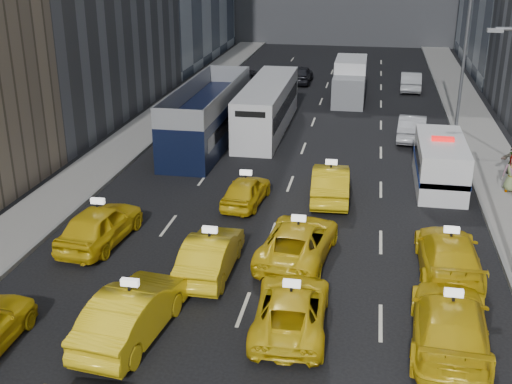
# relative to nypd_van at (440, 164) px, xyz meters

# --- Properties ---
(sidewalk_west) EXTENTS (3.00, 90.00, 0.15)m
(sidewalk_west) POSITION_rel_nypd_van_xyz_m (-17.80, 3.95, -1.07)
(sidewalk_west) COLOR gray
(sidewalk_west) RESTS_ON ground
(sidewalk_east) EXTENTS (3.00, 90.00, 0.15)m
(sidewalk_east) POSITION_rel_nypd_van_xyz_m (3.20, 3.95, -1.07)
(sidewalk_east) COLOR gray
(sidewalk_east) RESTS_ON ground
(curb_west) EXTENTS (0.15, 90.00, 0.18)m
(curb_west) POSITION_rel_nypd_van_xyz_m (-16.35, 3.95, -1.05)
(curb_west) COLOR slate
(curb_west) RESTS_ON ground
(curb_east) EXTENTS (0.15, 90.00, 0.18)m
(curb_east) POSITION_rel_nypd_van_xyz_m (1.75, 3.95, -1.05)
(curb_east) COLOR slate
(curb_east) RESTS_ON ground
(streetlight_far) EXTENTS (2.15, 0.22, 9.00)m
(streetlight_far) POSITION_rel_nypd_van_xyz_m (1.88, 10.95, 3.78)
(streetlight_far) COLOR #595B60
(streetlight_far) RESTS_ON ground
(taxi_9) EXTENTS (2.30, 5.17, 1.65)m
(taxi_9) POSITION_rel_nypd_van_xyz_m (-10.34, -15.13, -0.32)
(taxi_9) COLOR yellow
(taxi_9) RESTS_ON ground
(taxi_10) EXTENTS (2.43, 4.95, 1.35)m
(taxi_10) POSITION_rel_nypd_van_xyz_m (-5.61, -13.80, -0.47)
(taxi_10) COLOR yellow
(taxi_10) RESTS_ON ground
(taxi_11) EXTENTS (2.60, 5.70, 1.62)m
(taxi_11) POSITION_rel_nypd_van_xyz_m (-0.82, -13.96, -0.34)
(taxi_11) COLOR yellow
(taxi_11) RESTS_ON ground
(taxi_12) EXTENTS (2.32, 4.91, 1.62)m
(taxi_12) POSITION_rel_nypd_van_xyz_m (-13.94, -9.16, -0.33)
(taxi_12) COLOR yellow
(taxi_12) RESTS_ON ground
(taxi_13) EXTENTS (1.62, 4.62, 1.52)m
(taxi_13) POSITION_rel_nypd_van_xyz_m (-8.97, -10.77, -0.38)
(taxi_13) COLOR yellow
(taxi_13) RESTS_ON ground
(taxi_14) EXTENTS (3.00, 5.51, 1.46)m
(taxi_14) POSITION_rel_nypd_van_xyz_m (-5.96, -9.06, -0.41)
(taxi_14) COLOR yellow
(taxi_14) RESTS_ON ground
(taxi_15) EXTENTS (2.24, 5.35, 1.54)m
(taxi_15) POSITION_rel_nypd_van_xyz_m (-0.41, -9.27, -0.37)
(taxi_15) COLOR yellow
(taxi_15) RESTS_ON ground
(taxi_16) EXTENTS (1.96, 4.07, 1.34)m
(taxi_16) POSITION_rel_nypd_van_xyz_m (-8.97, -4.07, -0.47)
(taxi_16) COLOR yellow
(taxi_16) RESTS_ON ground
(taxi_17) EXTENTS (1.96, 4.97, 1.61)m
(taxi_17) POSITION_rel_nypd_van_xyz_m (-5.19, -2.68, -0.34)
(taxi_17) COLOR yellow
(taxi_17) RESTS_ON ground
(nypd_van) EXTENTS (2.73, 6.04, 2.53)m
(nypd_van) POSITION_rel_nypd_van_xyz_m (0.00, 0.00, 0.00)
(nypd_van) COLOR white
(nypd_van) RESTS_ON ground
(double_decker) EXTENTS (3.21, 12.19, 3.52)m
(double_decker) POSITION_rel_nypd_van_xyz_m (-13.09, 5.05, 0.60)
(double_decker) COLOR black
(double_decker) RESTS_ON ground
(city_bus) EXTENTS (3.01, 11.87, 3.04)m
(city_bus) POSITION_rel_nypd_van_xyz_m (-10.07, 8.59, 0.36)
(city_bus) COLOR silver
(city_bus) RESTS_ON ground
(box_truck) EXTENTS (2.61, 6.82, 3.07)m
(box_truck) POSITION_rel_nypd_van_xyz_m (-5.23, 17.64, 0.37)
(box_truck) COLOR white
(box_truck) RESTS_ON ground
(misc_car_0) EXTENTS (1.99, 4.76, 1.53)m
(misc_car_0) POSITION_rel_nypd_van_xyz_m (-0.96, 8.06, -0.38)
(misc_car_0) COLOR #B1B2B9
(misc_car_0) RESTS_ON ground
(misc_car_1) EXTENTS (3.18, 6.13, 1.65)m
(misc_car_1) POSITION_rel_nypd_van_xyz_m (-13.70, 20.12, -0.32)
(misc_car_1) COLOR black
(misc_car_1) RESTS_ON ground
(misc_car_2) EXTENTS (2.07, 4.93, 1.42)m
(misc_car_2) POSITION_rel_nypd_van_xyz_m (-5.79, 25.61, -0.43)
(misc_car_2) COLOR gray
(misc_car_2) RESTS_ON ground
(misc_car_3) EXTENTS (1.79, 4.43, 1.51)m
(misc_car_3) POSITION_rel_nypd_van_xyz_m (-9.58, 23.43, -0.39)
(misc_car_3) COLOR black
(misc_car_3) RESTS_ON ground
(misc_car_4) EXTENTS (1.75, 4.66, 1.52)m
(misc_car_4) POSITION_rel_nypd_van_xyz_m (-0.47, 22.16, -0.38)
(misc_car_4) COLOR #A2A5A9
(misc_car_4) RESTS_ON ground
(pedestrian_4) EXTENTS (0.98, 0.65, 1.86)m
(pedestrian_4) POSITION_rel_nypd_van_xyz_m (3.32, -0.53, -0.06)
(pedestrian_4) COLOR gray
(pedestrian_4) RESTS_ON sidewalk_east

